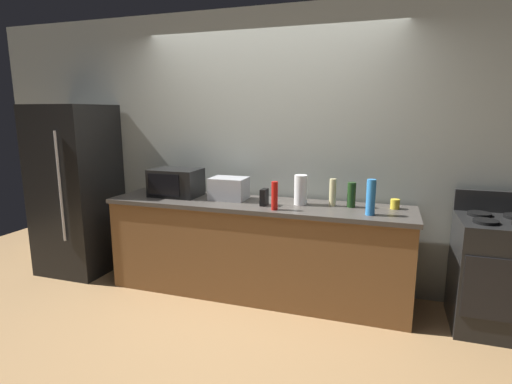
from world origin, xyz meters
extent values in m
plane|color=#A87F51|center=(0.00, 0.00, 0.00)|extent=(8.00, 8.00, 0.00)
cube|color=#9EA399|center=(0.00, 0.81, 1.35)|extent=(6.40, 0.10, 2.70)
cube|color=brown|center=(0.00, 0.40, 0.43)|extent=(2.80, 0.60, 0.86)
cube|color=#47423D|center=(0.00, 0.40, 0.88)|extent=(2.84, 0.64, 0.04)
cube|color=black|center=(-2.05, 0.40, 0.90)|extent=(0.72, 0.70, 1.80)
cylinder|color=silver|center=(-1.91, 0.03, 1.00)|extent=(0.02, 0.02, 1.10)
cube|color=black|center=(2.00, 0.40, 0.45)|extent=(0.60, 0.60, 0.90)
cube|color=black|center=(2.00, 0.10, 0.45)|extent=(0.55, 0.02, 0.48)
cube|color=black|center=(2.00, 0.68, 0.99)|extent=(0.60, 0.04, 0.18)
cylinder|color=black|center=(1.87, 0.28, 0.91)|extent=(0.18, 0.18, 0.02)
cylinder|color=black|center=(1.87, 0.52, 0.91)|extent=(0.18, 0.18, 0.02)
cube|color=black|center=(-0.86, 0.45, 1.04)|extent=(0.48, 0.34, 0.27)
cube|color=black|center=(-0.90, 0.28, 1.04)|extent=(0.34, 0.01, 0.21)
cube|color=#B7BABF|center=(-0.29, 0.46, 1.01)|extent=(0.34, 0.26, 0.21)
cylinder|color=white|center=(0.41, 0.45, 1.04)|extent=(0.12, 0.12, 0.27)
cube|color=black|center=(0.11, 0.32, 0.98)|extent=(0.06, 0.11, 0.15)
cylinder|color=#338CE5|center=(1.03, 0.26, 1.05)|extent=(0.07, 0.07, 0.29)
cylinder|color=beige|center=(0.69, 0.48, 1.02)|extent=(0.06, 0.06, 0.25)
cylinder|color=#1E3F19|center=(0.85, 0.49, 1.01)|extent=(0.07, 0.07, 0.22)
cylinder|color=red|center=(0.24, 0.18, 1.02)|extent=(0.06, 0.06, 0.25)
cylinder|color=#2D8C47|center=(-1.20, 0.55, 0.94)|extent=(0.08, 0.08, 0.09)
cylinder|color=yellow|center=(1.22, 0.54, 0.94)|extent=(0.08, 0.08, 0.09)
camera|label=1|loc=(1.14, -3.04, 1.72)|focal=28.15mm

